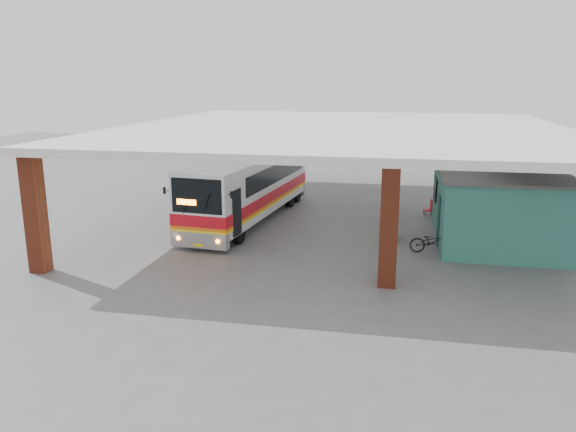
% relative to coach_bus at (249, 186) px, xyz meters
% --- Properties ---
extents(ground, '(90.00, 90.00, 0.00)m').
position_rel_coach_bus_xyz_m(ground, '(4.01, -5.02, -1.71)').
color(ground, '#515154').
rests_on(ground, ground).
extents(brick_columns, '(20.10, 21.60, 4.35)m').
position_rel_coach_bus_xyz_m(brick_columns, '(5.44, -0.02, 0.47)').
color(brick_columns, maroon).
rests_on(brick_columns, ground).
extents(canopy_roof, '(21.00, 23.00, 0.30)m').
position_rel_coach_bus_xyz_m(canopy_roof, '(4.51, 1.48, 2.79)').
color(canopy_roof, beige).
rests_on(canopy_roof, brick_columns).
extents(shop_building, '(5.20, 8.20, 3.11)m').
position_rel_coach_bus_xyz_m(shop_building, '(11.51, -1.02, -0.14)').
color(shop_building, '#2F7567').
rests_on(shop_building, ground).
extents(coach_bus, '(3.65, 11.97, 3.44)m').
position_rel_coach_bus_xyz_m(coach_bus, '(0.00, 0.00, 0.00)').
color(coach_bus, silver).
rests_on(coach_bus, ground).
extents(motorcycle, '(1.86, 0.76, 0.96)m').
position_rel_coach_bus_xyz_m(motorcycle, '(8.71, -3.88, -1.23)').
color(motorcycle, black).
rests_on(motorcycle, ground).
extents(pedestrian, '(0.79, 0.78, 1.84)m').
position_rel_coach_bus_xyz_m(pedestrian, '(6.96, -7.07, -0.78)').
color(pedestrian, red).
rests_on(pedestrian, ground).
extents(red_chair, '(0.50, 0.50, 0.80)m').
position_rel_coach_bus_xyz_m(red_chair, '(8.89, 2.93, -1.34)').
color(red_chair, red).
rests_on(red_chair, ground).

